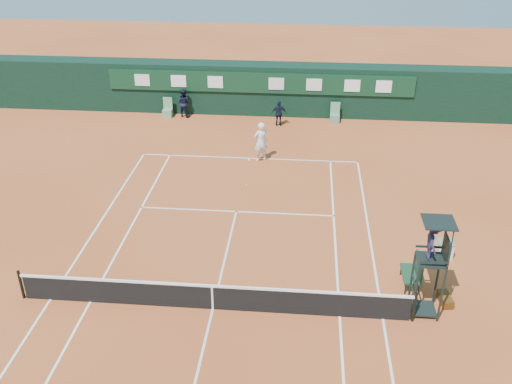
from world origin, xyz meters
TOP-DOWN VIEW (x-y plane):
  - ground at (0.00, 0.00)m, footprint 90.00×90.00m
  - court_lines at (0.00, 0.00)m, footprint 11.05×23.85m
  - tennis_net at (0.00, 0.00)m, footprint 12.90×0.10m
  - back_wall at (0.00, 18.74)m, footprint 40.00×1.65m
  - linesman_chair_left at (-5.50, 17.48)m, footprint 0.55×0.50m
  - linesman_chair_right at (4.50, 17.48)m, footprint 0.55×0.50m
  - umpire_chair at (6.77, 0.45)m, footprint 0.96×0.95m
  - player_bench at (6.68, 1.89)m, footprint 0.56×1.20m
  - tennis_bag at (7.61, 1.01)m, footprint 0.44×0.80m
  - cooler at (8.11, 3.79)m, footprint 0.57×0.57m
  - tennis_ball at (0.18, 8.84)m, footprint 0.07×0.07m
  - player at (0.60, 11.67)m, footprint 0.89×0.79m
  - ball_kid_left at (-4.51, 17.60)m, footprint 1.02×0.92m
  - ball_kid_right at (1.25, 16.58)m, footprint 0.91×0.46m

SIDE VIEW (x-z plane):
  - ground at x=0.00m, z-range 0.00..0.00m
  - court_lines at x=0.00m, z-range 0.00..0.01m
  - tennis_ball at x=0.18m, z-range 0.00..0.07m
  - tennis_bag at x=7.61m, z-range 0.00..0.29m
  - linesman_chair_left at x=-5.50m, z-range -0.26..0.89m
  - linesman_chair_right at x=4.50m, z-range -0.26..0.89m
  - cooler at x=8.11m, z-range 0.00..0.65m
  - tennis_net at x=0.00m, z-range -0.04..1.06m
  - player_bench at x=6.68m, z-range 0.05..1.15m
  - ball_kid_right at x=1.25m, z-range 0.00..1.49m
  - ball_kid_left at x=-4.51m, z-range 0.00..1.70m
  - player at x=0.60m, z-range 0.00..2.04m
  - back_wall at x=0.00m, z-range 0.01..3.01m
  - umpire_chair at x=6.77m, z-range 0.75..4.17m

